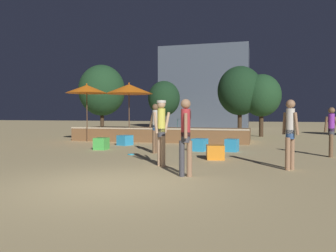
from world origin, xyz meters
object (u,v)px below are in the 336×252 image
at_px(patio_umbrella_1, 129,89).
at_px(cube_seat_3, 215,152).
at_px(patio_umbrella_0, 87,89).
at_px(cube_seat_0, 101,144).
at_px(person_0, 290,131).
at_px(person_3, 155,126).
at_px(background_tree_1, 240,91).
at_px(cube_seat_2, 125,140).
at_px(bistro_chair_0, 188,117).
at_px(person_2, 161,128).
at_px(background_tree_3, 164,99).
at_px(person_1, 331,130).
at_px(bistro_chair_1, 183,117).
at_px(cube_seat_1, 232,145).
at_px(frisbee_disc, 131,154).
at_px(background_tree_0, 261,96).
at_px(cube_seat_4, 200,145).
at_px(background_tree_2, 102,90).
at_px(person_4, 186,134).

xyz_separation_m(patio_umbrella_1, cube_seat_3, (5.19, -5.45, -2.56)).
distance_m(patio_umbrella_0, cube_seat_3, 9.52).
xyz_separation_m(cube_seat_0, person_0, (7.08, -3.22, 0.79)).
distance_m(person_3, background_tree_1, 11.02).
height_order(cube_seat_2, bistro_chair_0, bistro_chair_0).
bearing_deg(bistro_chair_0, person_3, -36.67).
bearing_deg(person_2, background_tree_1, 126.16).
height_order(cube_seat_0, cube_seat_3, cube_seat_0).
xyz_separation_m(patio_umbrella_0, cube_seat_2, (2.81, -1.48, -2.58)).
bearing_deg(background_tree_3, person_1, -55.97).
distance_m(person_1, bistro_chair_1, 7.66).
bearing_deg(bistro_chair_0, cube_seat_1, -10.02).
relative_size(person_1, frisbee_disc, 7.04).
distance_m(patio_umbrella_1, frisbee_disc, 6.15).
xyz_separation_m(person_1, background_tree_3, (-10.26, 15.19, 1.90)).
bearing_deg(background_tree_0, cube_seat_4, -104.99).
bearing_deg(cube_seat_0, cube_seat_3, -19.00).
relative_size(cube_seat_0, cube_seat_1, 0.95).
xyz_separation_m(cube_seat_2, background_tree_2, (-5.35, 8.38, 3.04)).
relative_size(person_3, background_tree_1, 0.40).
height_order(cube_seat_3, background_tree_0, background_tree_0).
bearing_deg(bistro_chair_1, cube_seat_2, -9.26).
bearing_deg(cube_seat_4, frisbee_disc, -139.94).
xyz_separation_m(person_0, frisbee_disc, (-5.25, 1.90, -1.02)).
height_order(person_2, person_3, person_2).
bearing_deg(cube_seat_3, person_2, -125.23).
relative_size(cube_seat_3, background_tree_1, 0.14).
bearing_deg(person_3, person_0, -103.27).
distance_m(person_0, background_tree_2, 18.45).
bearing_deg(frisbee_disc, person_2, -50.99).
height_order(person_3, background_tree_2, background_tree_2).
distance_m(cube_seat_1, background_tree_2, 14.60).
relative_size(patio_umbrella_0, background_tree_1, 0.67).
bearing_deg(person_2, bistro_chair_0, 139.66).
bearing_deg(cube_seat_1, bistro_chair_0, 117.53).
height_order(person_4, background_tree_3, background_tree_3).
relative_size(cube_seat_1, cube_seat_4, 0.87).
relative_size(cube_seat_3, frisbee_disc, 2.73).
bearing_deg(cube_seat_3, bistro_chair_1, 111.92).
bearing_deg(person_1, person_4, 148.31).
relative_size(cube_seat_0, cube_seat_3, 0.79).
relative_size(cube_seat_2, person_3, 0.40).
bearing_deg(patio_umbrella_1, background_tree_0, 41.99).
distance_m(frisbee_disc, background_tree_2, 14.04).
distance_m(cube_seat_0, background_tree_2, 12.01).
bearing_deg(background_tree_3, background_tree_0, -32.82).
bearing_deg(person_4, frisbee_disc, -64.19).
bearing_deg(person_1, person_0, 161.55).
relative_size(background_tree_0, background_tree_1, 0.87).
height_order(cube_seat_2, background_tree_2, background_tree_2).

